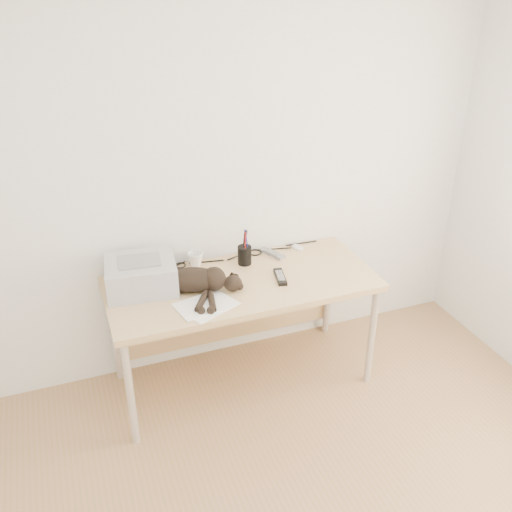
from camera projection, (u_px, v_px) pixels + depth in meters
name	position (u px, v px, depth m)	size (l,w,h in m)	color
wall_back	(221.00, 173.00, 3.43)	(3.50, 3.50, 0.00)	white
desk	(237.00, 293.00, 3.52)	(1.60, 0.70, 0.74)	tan
printer	(141.00, 275.00, 3.27)	(0.43, 0.38, 0.19)	#B3B3B8
papers	(206.00, 306.00, 3.15)	(0.37, 0.31, 0.01)	white
cat	(189.00, 282.00, 3.25)	(0.65, 0.45, 0.16)	black
mug	(195.00, 259.00, 3.54)	(0.10, 0.10, 0.09)	white
pen_cup	(245.00, 255.00, 3.55)	(0.09, 0.09, 0.22)	black
remote_grey	(272.00, 253.00, 3.68)	(0.05, 0.19, 0.02)	gray
remote_black	(280.00, 277.00, 3.41)	(0.05, 0.19, 0.02)	black
mouse	(298.00, 246.00, 3.76)	(0.06, 0.10, 0.03)	white
cable_tangle	(226.00, 257.00, 3.64)	(1.36, 0.09, 0.01)	black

